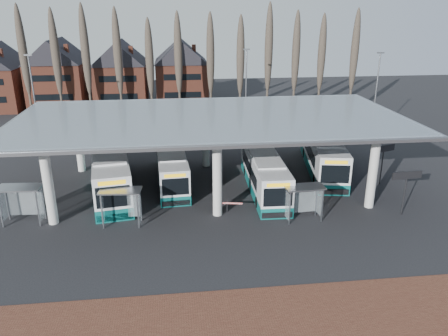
{
  "coord_description": "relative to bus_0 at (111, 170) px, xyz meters",
  "views": [
    {
      "loc": [
        -3.0,
        -27.23,
        14.72
      ],
      "look_at": [
        1.02,
        7.0,
        2.08
      ],
      "focal_mm": 35.0,
      "sensor_mm": 36.0,
      "label": 1
    }
  ],
  "objects": [
    {
      "name": "lamp_post_b",
      "position": [
        14.54,
        17.35,
        3.63
      ],
      "size": [
        0.8,
        0.16,
        10.17
      ],
      "color": "slate",
      "rests_on": "ground"
    },
    {
      "name": "info_sign_0",
      "position": [
        22.42,
        -7.77,
        1.22
      ],
      "size": [
        2.34,
        0.34,
        3.49
      ],
      "rotation": [
        0.0,
        0.0,
        0.09
      ],
      "color": "black",
      "rests_on": "ground"
    },
    {
      "name": "barrier",
      "position": [
        9.32,
        -6.11,
        -0.85
      ],
      "size": [
        2.17,
        0.79,
        1.1
      ],
      "rotation": [
        0.0,
        0.0,
        -0.19
      ],
      "color": "black",
      "rests_on": "ground"
    },
    {
      "name": "townhouse_row",
      "position": [
        -7.21,
        35.35,
        4.23
      ],
      "size": [
        36.8,
        10.3,
        12.25
      ],
      "color": "brown",
      "rests_on": "ground"
    },
    {
      "name": "lamp_post_a",
      "position": [
        -9.46,
        13.35,
        3.63
      ],
      "size": [
        0.8,
        0.16,
        10.17
      ],
      "color": "slate",
      "rests_on": "ground"
    },
    {
      "name": "ground",
      "position": [
        8.54,
        -8.65,
        -1.71
      ],
      "size": [
        140.0,
        140.0,
        0.0
      ],
      "primitive_type": "plane",
      "color": "black",
      "rests_on": "ground"
    },
    {
      "name": "lamp_post_c",
      "position": [
        28.54,
        11.35,
        3.63
      ],
      "size": [
        0.8,
        0.16,
        10.17
      ],
      "color": "slate",
      "rests_on": "ground"
    },
    {
      "name": "bus_1",
      "position": [
        5.15,
        1.19,
        -0.24
      ],
      "size": [
        2.98,
        11.26,
        3.1
      ],
      "rotation": [
        0.0,
        0.0,
        0.05
      ],
      "color": "white",
      "rests_on": "ground"
    },
    {
      "name": "bus_2",
      "position": [
        13.02,
        -1.63,
        -0.19
      ],
      "size": [
        2.81,
        11.63,
        3.21
      ],
      "rotation": [
        0.0,
        0.0,
        -0.03
      ],
      "color": "white",
      "rests_on": "ground"
    },
    {
      "name": "shelter_2",
      "position": [
        14.7,
        -7.58,
        0.22
      ],
      "size": [
        2.94,
        1.61,
        2.65
      ],
      "rotation": [
        0.0,
        0.0,
        0.06
      ],
      "color": "gray",
      "rests_on": "ground"
    },
    {
      "name": "bus_3",
      "position": [
        19.58,
        2.44,
        -0.07
      ],
      "size": [
        4.75,
        12.79,
        3.48
      ],
      "rotation": [
        0.0,
        0.0,
        -0.17
      ],
      "color": "white",
      "rests_on": "ground"
    },
    {
      "name": "shelter_0",
      "position": [
        -5.56,
        -5.69,
        0.35
      ],
      "size": [
        3.13,
        1.71,
        2.83
      ],
      "rotation": [
        0.0,
        0.0,
        -0.06
      ],
      "color": "gray",
      "rests_on": "ground"
    },
    {
      "name": "shelter_1",
      "position": [
        1.58,
        -6.8,
        0.27
      ],
      "size": [
        3.04,
        1.73,
        2.71
      ],
      "rotation": [
        0.0,
        0.0,
        -0.09
      ],
      "color": "gray",
      "rests_on": "ground"
    },
    {
      "name": "station_canopy",
      "position": [
        8.54,
        -0.65,
        3.98
      ],
      "size": [
        32.0,
        16.0,
        6.34
      ],
      "color": "silver",
      "rests_on": "ground"
    },
    {
      "name": "info_sign_1",
      "position": [
        23.55,
        -1.67,
        1.31
      ],
      "size": [
        2.31,
        0.96,
        3.59
      ],
      "rotation": [
        0.0,
        0.0,
        0.36
      ],
      "color": "black",
      "rests_on": "ground"
    },
    {
      "name": "poplar_row",
      "position": [
        8.54,
        24.35,
        7.07
      ],
      "size": [
        45.1,
        1.1,
        14.5
      ],
      "color": "#473D33",
      "rests_on": "ground"
    },
    {
      "name": "bus_0",
      "position": [
        0.0,
        0.0,
        0.0
      ],
      "size": [
        4.71,
        13.29,
        3.62
      ],
      "rotation": [
        0.0,
        0.0,
        0.15
      ],
      "color": "white",
      "rests_on": "ground"
    }
  ]
}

